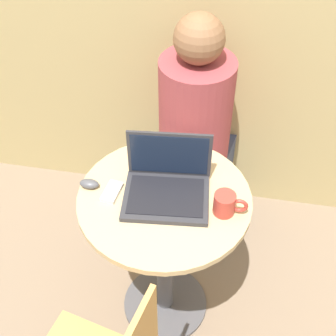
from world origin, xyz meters
TOP-DOWN VIEW (x-y plane):
  - ground_plane at (0.00, 0.00)m, footprint 12.00×12.00m
  - round_table at (0.00, 0.00)m, footprint 0.64×0.64m
  - laptop at (0.00, 0.02)m, footprint 0.33×0.27m
  - cell_phone at (-0.19, -0.02)m, footprint 0.06×0.11m
  - computer_mouse at (-0.28, 0.00)m, footprint 0.07×0.04m
  - coffee_cup at (0.22, -0.03)m, footprint 0.12×0.08m
  - person_seated at (0.05, 0.60)m, footprint 0.39×0.53m

SIDE VIEW (x-z plane):
  - ground_plane at x=0.00m, z-range 0.00..0.00m
  - person_seated at x=0.05m, z-range -0.10..1.12m
  - round_table at x=0.00m, z-range 0.15..0.93m
  - cell_phone at x=-0.19m, z-range 0.77..0.79m
  - computer_mouse at x=-0.28m, z-range 0.77..0.80m
  - coffee_cup at x=0.22m, z-range 0.77..0.86m
  - laptop at x=0.00m, z-range 0.71..0.93m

